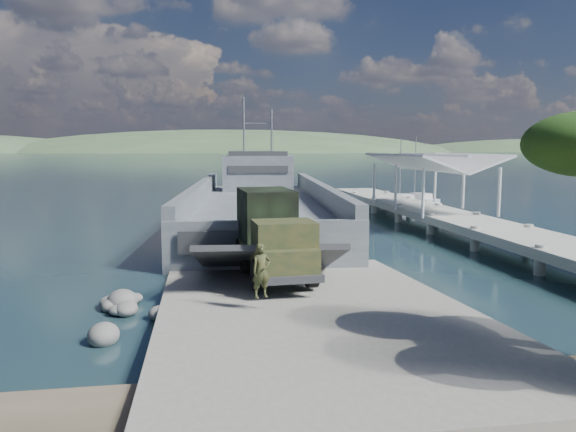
# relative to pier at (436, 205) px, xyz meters

# --- Properties ---
(ground) EXTENTS (1400.00, 1400.00, 0.00)m
(ground) POSITION_rel_pier_xyz_m (-13.00, -18.77, -1.60)
(ground) COLOR #1A363F
(ground) RESTS_ON ground
(boat_ramp) EXTENTS (10.00, 18.00, 0.50)m
(boat_ramp) POSITION_rel_pier_xyz_m (-13.00, -19.77, -1.35)
(boat_ramp) COLOR slate
(boat_ramp) RESTS_ON ground
(shoreline_rocks) EXTENTS (3.20, 5.60, 0.90)m
(shoreline_rocks) POSITION_rel_pier_xyz_m (-19.20, -18.27, -1.60)
(shoreline_rocks) COLOR #62625F
(shoreline_rocks) RESTS_ON ground
(distant_headlands) EXTENTS (1000.00, 240.00, 48.00)m
(distant_headlands) POSITION_rel_pier_xyz_m (37.00, 541.23, -1.60)
(distant_headlands) COLOR #385535
(distant_headlands) RESTS_ON ground
(pier) EXTENTS (6.40, 44.00, 6.10)m
(pier) POSITION_rel_pier_xyz_m (0.00, 0.00, 0.00)
(pier) COLOR #A4A59B
(pier) RESTS_ON ground
(landing_craft) EXTENTS (12.25, 37.46, 10.95)m
(landing_craft) POSITION_rel_pier_xyz_m (-12.21, 3.01, -0.70)
(landing_craft) COLOR #50575F
(landing_craft) RESTS_ON ground
(military_truck) EXTENTS (2.75, 7.46, 3.40)m
(military_truck) POSITION_rel_pier_xyz_m (-13.70, -14.65, 0.59)
(military_truck) COLOR black
(military_truck) RESTS_ON boat_ramp
(soldier) EXTENTS (0.75, 0.62, 1.76)m
(soldier) POSITION_rel_pier_xyz_m (-14.70, -19.74, -0.22)
(soldier) COLOR #21321C
(soldier) RESTS_ON boat_ramp
(sailboat_near) EXTENTS (2.14, 5.61, 6.67)m
(sailboat_near) POSITION_rel_pier_xyz_m (3.01, 15.23, -1.24)
(sailboat_near) COLOR silver
(sailboat_near) RESTS_ON ground
(sailboat_far) EXTENTS (3.31, 5.87, 6.86)m
(sailboat_far) POSITION_rel_pier_xyz_m (4.72, 15.59, -1.23)
(sailboat_far) COLOR silver
(sailboat_far) RESTS_ON ground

